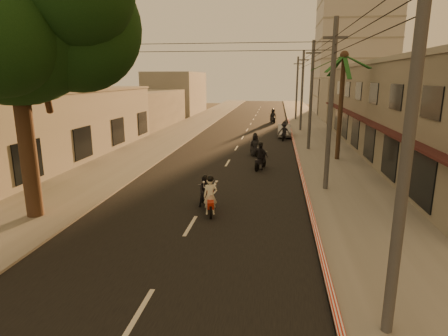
% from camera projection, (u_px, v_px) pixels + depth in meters
% --- Properties ---
extents(ground, '(160.00, 160.00, 0.00)m').
position_uv_depth(ground, '(178.00, 247.00, 13.70)').
color(ground, '#383023').
rests_on(ground, ground).
extents(road, '(10.00, 140.00, 0.02)m').
position_uv_depth(road, '(236.00, 148.00, 32.95)').
color(road, black).
rests_on(road, ground).
extents(sidewalk_right, '(5.00, 140.00, 0.12)m').
position_uv_depth(sidewalk_right, '(324.00, 150.00, 31.93)').
color(sidewalk_right, slate).
rests_on(sidewalk_right, ground).
extents(sidewalk_left, '(5.00, 140.00, 0.12)m').
position_uv_depth(sidewalk_left, '(154.00, 145.00, 33.96)').
color(sidewalk_left, slate).
rests_on(sidewalk_left, ground).
extents(curb_stripe, '(0.20, 60.00, 0.20)m').
position_uv_depth(curb_stripe, '(298.00, 161.00, 27.43)').
color(curb_stripe, red).
rests_on(curb_stripe, ground).
extents(shophouse_row, '(8.80, 34.20, 7.30)m').
position_uv_depth(shophouse_row, '(417.00, 110.00, 28.29)').
color(shophouse_row, gray).
rests_on(shophouse_row, ground).
extents(left_building, '(8.20, 24.20, 5.20)m').
position_uv_depth(left_building, '(46.00, 124.00, 28.46)').
color(left_building, gray).
rests_on(left_building, ground).
extents(distant_tower, '(12.10, 12.10, 28.00)m').
position_uv_depth(distant_tower, '(356.00, 29.00, 62.18)').
color(distant_tower, '#B7B5B2').
rests_on(distant_tower, ground).
extents(broadleaf_tree, '(9.60, 8.70, 12.10)m').
position_uv_depth(broadleaf_tree, '(22.00, 14.00, 14.67)').
color(broadleaf_tree, black).
rests_on(broadleaf_tree, ground).
extents(palm_tree, '(5.00, 5.00, 8.20)m').
position_uv_depth(palm_tree, '(344.00, 62.00, 26.35)').
color(palm_tree, black).
rests_on(palm_tree, ground).
extents(utility_poles, '(1.20, 48.26, 9.00)m').
position_uv_depth(utility_poles, '(312.00, 72.00, 30.59)').
color(utility_poles, '#38383A').
rests_on(utility_poles, ground).
extents(filler_right, '(8.00, 14.00, 6.00)m').
position_uv_depth(filler_right, '(350.00, 99.00, 54.43)').
color(filler_right, gray).
rests_on(filler_right, ground).
extents(filler_left_near, '(8.00, 14.00, 4.40)m').
position_uv_depth(filler_left_near, '(139.00, 109.00, 47.81)').
color(filler_left_near, gray).
rests_on(filler_left_near, ground).
extents(filler_left_far, '(8.00, 14.00, 7.00)m').
position_uv_depth(filler_left_far, '(176.00, 93.00, 64.84)').
color(filler_left_far, gray).
rests_on(filler_left_far, ground).
extents(scooter_red, '(0.85, 1.85, 1.83)m').
position_uv_depth(scooter_red, '(210.00, 197.00, 16.81)').
color(scooter_red, black).
rests_on(scooter_red, ground).
extents(scooter_mid_a, '(1.18, 1.51, 1.60)m').
position_uv_depth(scooter_mid_a, '(206.00, 192.00, 17.83)').
color(scooter_mid_a, black).
rests_on(scooter_mid_a, ground).
extents(scooter_mid_b, '(1.31, 1.88, 1.91)m').
position_uv_depth(scooter_mid_b, '(260.00, 157.00, 25.08)').
color(scooter_mid_b, black).
rests_on(scooter_mid_b, ground).
extents(scooter_far_a, '(1.25, 1.80, 1.87)m').
position_uv_depth(scooter_far_a, '(255.00, 146.00, 29.43)').
color(scooter_far_a, black).
rests_on(scooter_far_a, ground).
extents(scooter_far_b, '(1.35, 1.94, 1.91)m').
position_uv_depth(scooter_far_b, '(284.00, 132.00, 36.99)').
color(scooter_far_b, black).
rests_on(scooter_far_b, ground).
extents(parked_car, '(1.44, 3.89, 1.27)m').
position_uv_depth(parked_car, '(284.00, 131.00, 39.37)').
color(parked_car, '#9A9CA2').
rests_on(parked_car, ground).
extents(scooter_far_c, '(1.27, 1.96, 1.99)m').
position_uv_depth(scooter_far_c, '(273.00, 116.00, 51.28)').
color(scooter_far_c, black).
rests_on(scooter_far_c, ground).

